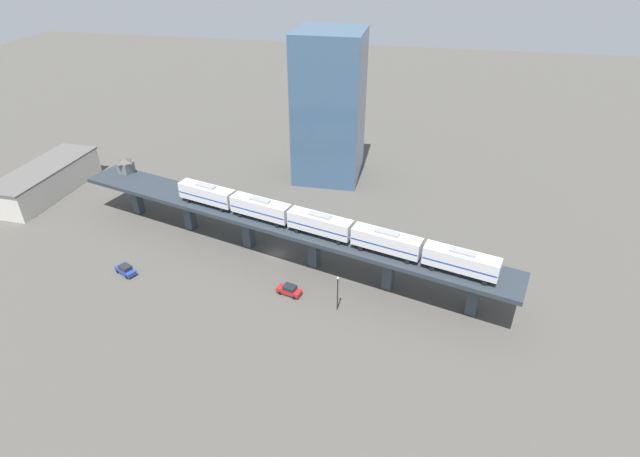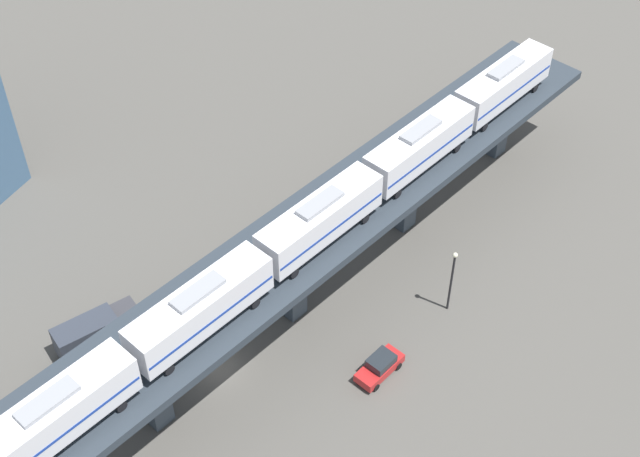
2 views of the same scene
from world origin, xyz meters
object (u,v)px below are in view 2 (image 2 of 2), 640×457
object	(u,v)px
street_car_red	(380,366)
delivery_truck	(97,331)
subway_train	(320,219)
street_lamp	(452,277)

from	to	relation	value
street_car_red	delivery_truck	world-z (taller)	delivery_truck
subway_train	delivery_truck	size ratio (longest dim) A/B	8.20
subway_train	delivery_truck	world-z (taller)	subway_train
subway_train	delivery_truck	xyz separation A→B (m)	(14.54, 12.23, -8.94)
delivery_truck	street_car_red	bearing A→B (deg)	-159.62
subway_train	street_lamp	distance (m)	12.94
delivery_truck	street_lamp	world-z (taller)	street_lamp
subway_train	street_car_red	xyz separation A→B (m)	(-7.59, 4.01, -9.77)
delivery_truck	street_lamp	xyz separation A→B (m)	(-24.47, -17.28, 2.35)
street_car_red	street_lamp	world-z (taller)	street_lamp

